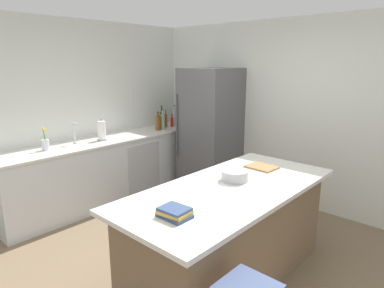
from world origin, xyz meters
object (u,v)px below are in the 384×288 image
object	(u,v)px
kitchen_island	(229,233)
flower_vase	(45,143)
paper_towel_roll	(102,131)
soda_bottle	(175,117)
wine_bottle	(162,119)
vinegar_bottle	(166,120)
refrigerator	(210,131)
olive_oil_bottle	(178,117)
hot_sauce_bottle	(172,122)
mixing_bowl	(235,175)
cookbook_stack	(175,212)
cutting_board	(262,167)
whiskey_bottle	(158,123)
sink_faucet	(75,133)
gin_bottle	(163,121)

from	to	relation	value
kitchen_island	flower_vase	xyz separation A→B (m)	(-2.47, -0.55, 0.56)
paper_towel_roll	soda_bottle	xyz separation A→B (m)	(-0.04, 1.50, 0.01)
paper_towel_roll	wine_bottle	distance (m)	1.22
flower_vase	vinegar_bottle	size ratio (longest dim) A/B	1.02
refrigerator	olive_oil_bottle	xyz separation A→B (m)	(-0.89, 0.18, 0.11)
hot_sauce_bottle	refrigerator	bearing A→B (deg)	1.23
flower_vase	mixing_bowl	distance (m)	2.50
wine_bottle	cookbook_stack	xyz separation A→B (m)	(2.55, -2.22, -0.12)
flower_vase	wine_bottle	xyz separation A→B (m)	(-0.02, 2.01, 0.05)
cutting_board	vinegar_bottle	bearing A→B (deg)	159.91
olive_oil_bottle	whiskey_bottle	world-z (taller)	olive_oil_bottle
soda_bottle	olive_oil_bottle	bearing A→B (deg)	104.95
kitchen_island	flower_vase	distance (m)	2.59
mixing_bowl	whiskey_bottle	bearing A→B (deg)	154.24
sink_faucet	cutting_board	xyz separation A→B (m)	(2.41, 0.80, -0.16)
cutting_board	cookbook_stack	bearing A→B (deg)	-84.28
vinegar_bottle	paper_towel_roll	bearing A→B (deg)	-86.64
hot_sauce_bottle	cutting_board	bearing A→B (deg)	-22.35
paper_towel_roll	cookbook_stack	size ratio (longest dim) A/B	1.33
paper_towel_roll	cutting_board	bearing A→B (deg)	10.53
olive_oil_bottle	vinegar_bottle	bearing A→B (deg)	-91.81
paper_towel_roll	olive_oil_bottle	size ratio (longest dim) A/B	0.85
hot_sauce_bottle	vinegar_bottle	xyz separation A→B (m)	(-0.06, -0.08, 0.03)
sink_faucet	flower_vase	size ratio (longest dim) A/B	1.02
paper_towel_roll	cutting_board	world-z (taller)	paper_towel_roll
paper_towel_roll	hot_sauce_bottle	world-z (taller)	paper_towel_roll
soda_bottle	gin_bottle	size ratio (longest dim) A/B	1.05
vinegar_bottle	hot_sauce_bottle	bearing A→B (deg)	53.91
flower_vase	cutting_board	distance (m)	2.68
kitchen_island	wine_bottle	xyz separation A→B (m)	(-2.49, 1.46, 0.61)
soda_bottle	mixing_bowl	world-z (taller)	soda_bottle
olive_oil_bottle	mixing_bowl	bearing A→B (deg)	-34.80
kitchen_island	cutting_board	size ratio (longest dim) A/B	7.17
sink_faucet	vinegar_bottle	xyz separation A→B (m)	(0.00, 1.69, -0.04)
sink_faucet	mixing_bowl	distance (m)	2.45
wine_bottle	cutting_board	bearing A→B (deg)	-17.99
vinegar_bottle	cookbook_stack	distance (m)	3.46
paper_towel_roll	whiskey_bottle	size ratio (longest dim) A/B	1.02
refrigerator	whiskey_bottle	size ratio (longest dim) A/B	6.33
mixing_bowl	cutting_board	bearing A→B (deg)	91.73
gin_bottle	whiskey_bottle	bearing A→B (deg)	-96.94
olive_oil_bottle	vinegar_bottle	distance (m)	0.28
paper_towel_roll	cutting_board	distance (m)	2.38
soda_bottle	paper_towel_roll	bearing A→B (deg)	-88.43
refrigerator	sink_faucet	size ratio (longest dim) A/B	6.42
refrigerator	hot_sauce_bottle	bearing A→B (deg)	-178.77
soda_bottle	gin_bottle	bearing A→B (deg)	-74.85
soda_bottle	mixing_bowl	distance (m)	2.87
whiskey_bottle	kitchen_island	bearing A→B (deg)	-28.18
vinegar_bottle	cookbook_stack	size ratio (longest dim) A/B	1.23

